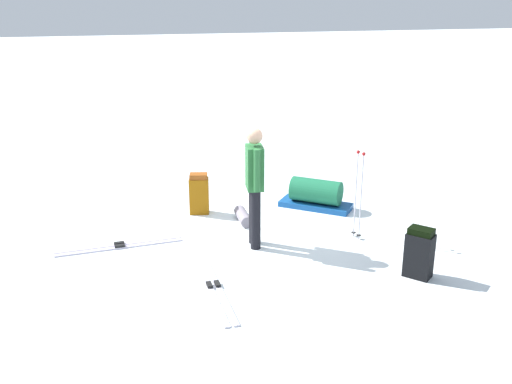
{
  "coord_description": "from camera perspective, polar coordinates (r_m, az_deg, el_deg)",
  "views": [
    {
      "loc": [
        -7.75,
        1.9,
        3.46
      ],
      "look_at": [
        0.0,
        0.0,
        0.7
      ],
      "focal_mm": 41.57,
      "sensor_mm": 36.0,
      "label": 1
    }
  ],
  "objects": [
    {
      "name": "gear_sled",
      "position": [
        9.82,
        5.79,
        -0.26
      ],
      "size": [
        1.07,
        1.2,
        0.49
      ],
      "color": "navy",
      "rests_on": "ground_plane"
    },
    {
      "name": "ski_poles_planted_near",
      "position": [
        8.54,
        9.85,
        0.12
      ],
      "size": [
        0.18,
        0.1,
        1.31
      ],
      "color": "#B2B1BE",
      "rests_on": "ground_plane"
    },
    {
      "name": "backpack_bright",
      "position": [
        7.71,
        15.43,
        -5.69
      ],
      "size": [
        0.39,
        0.39,
        0.66
      ],
      "color": "black",
      "rests_on": "ground_plane"
    },
    {
      "name": "skier_standing",
      "position": [
        8.09,
        -0.13,
        1.04
      ],
      "size": [
        0.57,
        0.26,
        1.7
      ],
      "color": "black",
      "rests_on": "ground_plane"
    },
    {
      "name": "ground_plane",
      "position": [
        8.7,
        0.0,
        -4.36
      ],
      "size": [
        80.0,
        80.0,
        0.0
      ],
      "primitive_type": "plane",
      "color": "white"
    },
    {
      "name": "backpack_large_dark",
      "position": [
        9.54,
        -5.5,
        -0.19
      ],
      "size": [
        0.27,
        0.34,
        0.67
      ],
      "color": "#8D520A",
      "rests_on": "ground_plane"
    },
    {
      "name": "ski_pair_near",
      "position": [
        7.34,
        -4.13,
        -8.99
      ],
      "size": [
        1.93,
        0.25,
        0.05
      ],
      "color": "silver",
      "rests_on": "ground_plane"
    },
    {
      "name": "ski_pair_far",
      "position": [
        8.6,
        -12.99,
        -5.08
      ],
      "size": [
        0.32,
        1.77,
        0.05
      ],
      "color": "silver",
      "rests_on": "ground_plane"
    },
    {
      "name": "sleeping_mat_rolled",
      "position": [
        9.22,
        -1.24,
        -2.37
      ],
      "size": [
        0.55,
        0.18,
        0.18
      ],
      "primitive_type": "cylinder",
      "rotation": [
        0.0,
        1.57,
        0.0
      ],
      "color": "gray",
      "rests_on": "ground_plane"
    }
  ]
}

